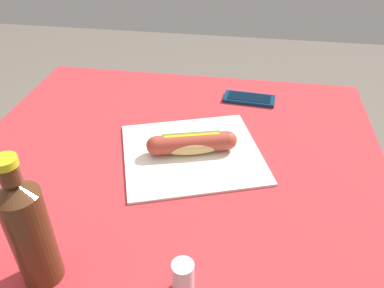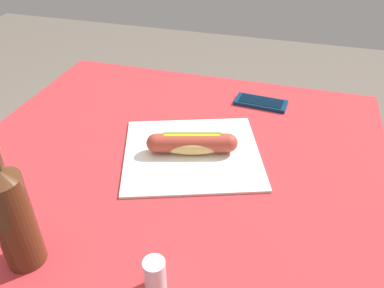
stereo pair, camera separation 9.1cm
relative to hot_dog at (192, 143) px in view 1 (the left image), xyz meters
name	(u,v)px [view 1 (the left image)]	position (x,y,z in m)	size (l,w,h in m)	color
dining_table	(173,208)	(-0.04, -0.04, -0.18)	(0.99, 0.94, 0.77)	brown
paper_wrapper	(192,153)	(0.00, 0.00, -0.03)	(0.32, 0.29, 0.01)	silver
hot_dog	(192,143)	(0.00, 0.00, 0.00)	(0.21, 0.10, 0.05)	#DBB26B
cell_phone	(249,99)	(0.12, 0.29, -0.03)	(0.15, 0.08, 0.01)	#0A2D4C
soda_bottle	(29,231)	(-0.19, -0.37, 0.08)	(0.07, 0.07, 0.25)	#4C2814
salt_shaker	(183,278)	(0.04, -0.36, 0.00)	(0.04, 0.04, 0.06)	silver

